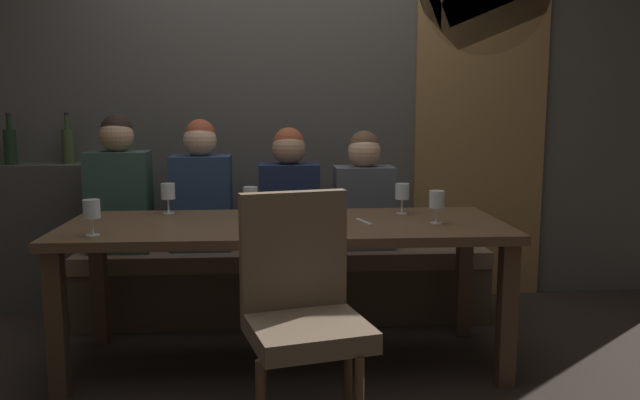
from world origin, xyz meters
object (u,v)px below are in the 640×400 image
Objects in this scene: dining_table at (285,240)px; banquette_bench at (284,283)px; fork_on_table at (364,222)px; wine_glass_end_right at (402,192)px; chair_near_side at (302,300)px; diner_redhead at (119,187)px; wine_glass_center_back at (250,197)px; diner_near_end at (364,193)px; wine_glass_center_front at (168,192)px; wine_bottle_pale_label at (68,145)px; wine_bottle_dark_red at (10,145)px; wine_glass_far_left at (92,211)px; diner_bearded at (201,188)px; wine_glass_end_left at (437,201)px; diner_far_end at (289,192)px.

dining_table reaches higher than banquette_bench.
wine_glass_end_right is at bearing 28.30° from fork_on_table.
chair_near_side is 1.19× the size of diner_redhead.
fork_on_table is (0.57, -0.16, -0.11)m from wine_glass_center_back.
diner_near_end is at bearing 54.77° from dining_table.
banquette_bench is 0.97m from wine_glass_center_front.
wine_glass_center_front is 0.49m from wine_glass_center_back.
wine_glass_center_front is at bearing -44.73° from wine_bottle_pale_label.
wine_bottle_dark_red is 1.99× the size of wine_glass_center_back.
chair_near_side is at bearing -85.89° from dining_table.
dining_table is 6.75× the size of wine_bottle_pale_label.
wine_glass_far_left is 1.00× the size of wine_glass_end_right.
fork_on_table is at bearing 10.87° from wine_glass_far_left.
wine_glass_far_left is 1.30m from fork_on_table.
dining_table is 12.94× the size of fork_on_table.
banquette_bench is at bearing 143.40° from wine_glass_end_right.
diner_bearded is 1.05m from wine_glass_far_left.
diner_near_end is (0.49, 0.70, 0.14)m from dining_table.
diner_bearded is 0.66m from wine_glass_center_back.
wine_glass_end_left is at bearing -28.01° from wine_bottle_pale_label.
diner_redhead is at bearing 135.30° from fork_on_table.
diner_far_end is 2.28× the size of wine_bottle_pale_label.
wine_glass_center_back is 0.61m from fork_on_table.
wine_glass_far_left is at bearing -56.43° from wine_bottle_dark_red.
chair_near_side reaches higher than wine_glass_center_front.
wine_bottle_dark_red is at bearing 150.56° from wine_glass_center_back.
wine_glass_center_front is at bearing -151.84° from diner_far_end.
diner_near_end is at bearing 2.77° from diner_far_end.
wine_bottle_pale_label is at bearing 164.77° from diner_far_end.
fork_on_table is (-0.10, -0.72, -0.05)m from diner_near_end.
wine_glass_end_right is (2.01, -0.83, -0.21)m from wine_bottle_pale_label.
diner_bearded is at bearing 71.54° from wine_glass_center_front.
diner_redhead is 2.52× the size of wine_bottle_dark_red.
wine_bottle_pale_label is at bearing 131.30° from fork_on_table.
banquette_bench is at bearing 90.00° from dining_table.
wine_glass_end_left is 1.00× the size of wine_glass_far_left.
diner_bearded is 0.99m from diner_near_end.
fork_on_table is at bearing -61.20° from banquette_bench.
wine_glass_end_left and wine_glass_center_back have the same top height.
wine_glass_end_right is (0.64, 0.23, 0.20)m from dining_table.
diner_near_end is 4.40× the size of wine_glass_center_front.
wine_glass_end_left is at bearing -46.19° from diner_far_end.
chair_near_side is (0.05, -1.42, 0.33)m from banquette_bench.
diner_redhead is at bearing 96.35° from wine_glass_far_left.
diner_far_end is at bearing -10.84° from wine_bottle_dark_red.
wine_bottle_dark_red is (-1.77, 1.73, 0.51)m from chair_near_side.
wine_bottle_pale_label is 1.53m from wine_glass_center_back.
wine_glass_end_right is at bearing 111.00° from wine_glass_end_left.
fork_on_table is at bearing -2.89° from dining_table.
wine_glass_center_back is at bearing -21.59° from wine_glass_center_front.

